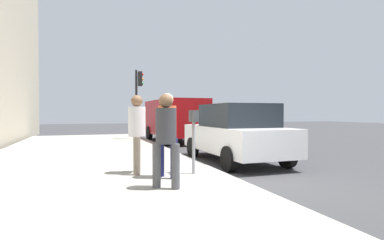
# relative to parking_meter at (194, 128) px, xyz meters

# --- Properties ---
(ground_plane) EXTENTS (80.00, 80.00, 0.00)m
(ground_plane) POSITION_rel_parking_meter_xyz_m (-0.37, -0.71, -1.17)
(ground_plane) COLOR #38383A
(ground_plane) RESTS_ON ground
(sidewalk_slab) EXTENTS (28.00, 6.00, 0.15)m
(sidewalk_slab) POSITION_rel_parking_meter_xyz_m (-0.37, 2.29, -1.09)
(sidewalk_slab) COLOR gray
(sidewalk_slab) RESTS_ON ground_plane
(parking_meter) EXTENTS (0.36, 0.12, 1.41)m
(parking_meter) POSITION_rel_parking_meter_xyz_m (0.00, 0.00, 0.00)
(parking_meter) COLOR gray
(parking_meter) RESTS_ON sidewalk_slab
(pedestrian_at_meter) EXTENTS (0.48, 0.38, 1.76)m
(pedestrian_at_meter) POSITION_rel_parking_meter_xyz_m (-0.19, 0.65, 0.02)
(pedestrian_at_meter) COLOR #191E4C
(pedestrian_at_meter) RESTS_ON sidewalk_slab
(pedestrian_bystander) EXTENTS (0.37, 0.44, 1.69)m
(pedestrian_bystander) POSITION_rel_parking_meter_xyz_m (-1.08, 0.90, -0.03)
(pedestrian_bystander) COLOR #47474C
(pedestrian_bystander) RESTS_ON sidewalk_slab
(parking_officer) EXTENTS (0.53, 0.38, 1.75)m
(parking_officer) POSITION_rel_parking_meter_xyz_m (0.46, 1.18, 0.01)
(parking_officer) COLOR #726656
(parking_officer) RESTS_ON sidewalk_slab
(parked_sedan_near) EXTENTS (4.40, 1.97, 1.77)m
(parked_sedan_near) POSITION_rel_parking_meter_xyz_m (2.01, -2.06, -0.27)
(parked_sedan_near) COLOR silver
(parked_sedan_near) RESTS_ON ground_plane
(parked_van_far) EXTENTS (5.26, 2.25, 2.18)m
(parked_van_far) POSITION_rel_parking_meter_xyz_m (8.96, -2.06, 0.09)
(parked_van_far) COLOR maroon
(parked_van_far) RESTS_ON ground_plane
(traffic_signal) EXTENTS (0.24, 0.44, 3.60)m
(traffic_signal) POSITION_rel_parking_meter_xyz_m (9.59, -0.29, 1.41)
(traffic_signal) COLOR black
(traffic_signal) RESTS_ON sidewalk_slab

